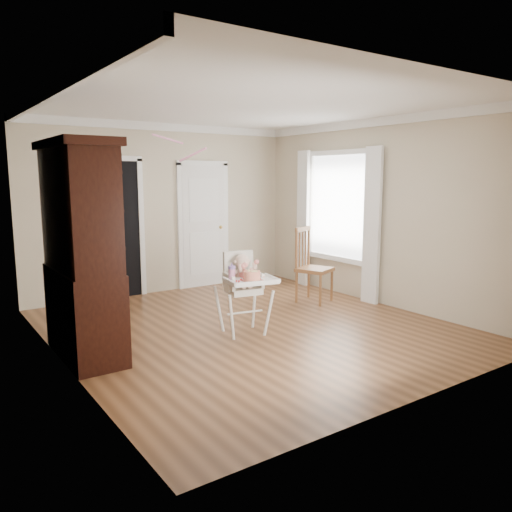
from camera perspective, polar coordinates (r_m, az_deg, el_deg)
floor at (r=6.31m, az=-0.49°, el=-8.15°), size 5.00×5.00×0.00m
ceiling at (r=6.09m, az=-0.53°, el=16.93°), size 5.00×5.00×0.00m
wall_back at (r=8.23m, az=-10.42°, el=5.32°), size 4.50×0.00×4.50m
wall_left at (r=5.13m, az=-21.74°, el=2.64°), size 0.00×5.00×5.00m
wall_right at (r=7.55m, az=13.79°, el=4.88°), size 0.00×5.00×5.00m
crown_molding at (r=6.08m, az=-0.53°, el=16.37°), size 4.50×5.00×0.12m
doorway at (r=7.91m, az=-16.27°, el=3.20°), size 1.06×0.05×2.22m
closet_door at (r=8.55m, az=-6.01°, el=3.36°), size 0.96×0.09×2.13m
window_right at (r=8.05m, az=9.16°, el=4.82°), size 0.13×1.84×2.30m
high_chair at (r=5.92m, az=-1.44°, el=-3.10°), size 0.69×0.80×1.01m
baby at (r=5.92m, az=-1.52°, el=-1.81°), size 0.27×0.23×0.41m
cake at (r=5.64m, az=-0.46°, el=-2.31°), size 0.25×0.25×0.11m
sippy_cup at (r=5.73m, az=-2.78°, el=-1.86°), size 0.08×0.08×0.20m
china_cabinet at (r=5.39m, az=-19.27°, el=0.52°), size 0.59×1.32×2.23m
dining_chair at (r=7.52m, az=6.46°, el=-1.28°), size 0.60×0.60×1.12m
streamer at (r=6.62m, az=-10.09°, el=13.05°), size 0.24×0.45×0.15m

